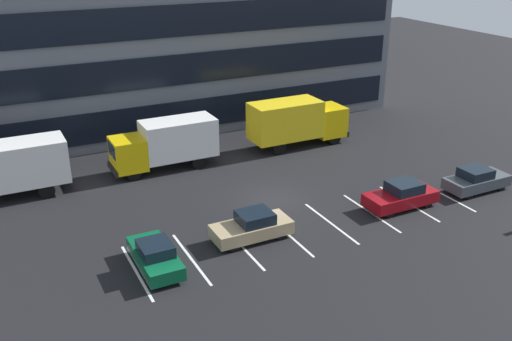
{
  "coord_description": "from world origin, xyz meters",
  "views": [
    {
      "loc": [
        -15.28,
        -28.02,
        15.24
      ],
      "look_at": [
        -0.41,
        1.44,
        1.4
      ],
      "focal_mm": 40.21,
      "sensor_mm": 36.0,
      "label": 1
    }
  ],
  "objects_px": {
    "box_truck_yellow": "(166,143)",
    "sedan_forest": "(155,256)",
    "sedan_maroon": "(401,196)",
    "box_truck_yellow_all": "(296,121)",
    "box_truck_orange": "(6,168)",
    "sedan_tan": "(252,227)",
    "sedan_charcoal": "(476,180)"
  },
  "relations": [
    {
      "from": "sedan_forest",
      "to": "sedan_charcoal",
      "type": "distance_m",
      "value": 20.9
    },
    {
      "from": "sedan_charcoal",
      "to": "sedan_tan",
      "type": "distance_m",
      "value": 15.41
    },
    {
      "from": "box_truck_yellow_all",
      "to": "sedan_maroon",
      "type": "xyz_separation_m",
      "value": [
        0.22,
        -11.93,
        -1.27
      ]
    },
    {
      "from": "box_truck_yellow_all",
      "to": "sedan_tan",
      "type": "height_order",
      "value": "box_truck_yellow_all"
    },
    {
      "from": "box_truck_yellow",
      "to": "sedan_forest",
      "type": "bearing_deg",
      "value": -111.18
    },
    {
      "from": "box_truck_yellow_all",
      "to": "box_truck_yellow",
      "type": "bearing_deg",
      "value": 179.46
    },
    {
      "from": "sedan_tan",
      "to": "box_truck_orange",
      "type": "bearing_deg",
      "value": 134.36
    },
    {
      "from": "box_truck_orange",
      "to": "sedan_forest",
      "type": "height_order",
      "value": "box_truck_orange"
    },
    {
      "from": "box_truck_orange",
      "to": "sedan_tan",
      "type": "relative_size",
      "value": 1.75
    },
    {
      "from": "sedan_forest",
      "to": "box_truck_yellow_all",
      "type": "bearing_deg",
      "value": 38.55
    },
    {
      "from": "box_truck_orange",
      "to": "sedan_maroon",
      "type": "xyz_separation_m",
      "value": [
        20.62,
        -11.84,
        -1.21
      ]
    },
    {
      "from": "box_truck_orange",
      "to": "sedan_forest",
      "type": "relative_size",
      "value": 1.82
    },
    {
      "from": "box_truck_yellow_all",
      "to": "box_truck_orange",
      "type": "distance_m",
      "value": 20.4
    },
    {
      "from": "sedan_maroon",
      "to": "sedan_charcoal",
      "type": "bearing_deg",
      "value": -2.69
    },
    {
      "from": "sedan_maroon",
      "to": "sedan_tan",
      "type": "distance_m",
      "value": 9.61
    },
    {
      "from": "box_truck_yellow_all",
      "to": "sedan_maroon",
      "type": "bearing_deg",
      "value": -88.97
    },
    {
      "from": "sedan_maroon",
      "to": "box_truck_yellow",
      "type": "bearing_deg",
      "value": 131.04
    },
    {
      "from": "sedan_tan",
      "to": "sedan_maroon",
      "type": "bearing_deg",
      "value": -3.37
    },
    {
      "from": "sedan_charcoal",
      "to": "sedan_maroon",
      "type": "bearing_deg",
      "value": 177.31
    },
    {
      "from": "box_truck_yellow_all",
      "to": "sedan_tan",
      "type": "distance_m",
      "value": 14.79
    },
    {
      "from": "box_truck_yellow",
      "to": "box_truck_orange",
      "type": "relative_size",
      "value": 0.97
    },
    {
      "from": "box_truck_yellow",
      "to": "sedan_maroon",
      "type": "height_order",
      "value": "box_truck_yellow"
    },
    {
      "from": "box_truck_orange",
      "to": "sedan_maroon",
      "type": "height_order",
      "value": "box_truck_orange"
    },
    {
      "from": "box_truck_yellow_all",
      "to": "sedan_maroon",
      "type": "distance_m",
      "value": 12.0
    },
    {
      "from": "sedan_tan",
      "to": "sedan_forest",
      "type": "bearing_deg",
      "value": -174.85
    },
    {
      "from": "box_truck_yellow_all",
      "to": "sedan_forest",
      "type": "distance_m",
      "value": 19.08
    },
    {
      "from": "box_truck_yellow",
      "to": "sedan_forest",
      "type": "distance_m",
      "value": 12.88
    },
    {
      "from": "box_truck_orange",
      "to": "box_truck_yellow",
      "type": "bearing_deg",
      "value": 1.06
    },
    {
      "from": "box_truck_yellow_all",
      "to": "sedan_maroon",
      "type": "relative_size",
      "value": 1.75
    },
    {
      "from": "sedan_maroon",
      "to": "sedan_forest",
      "type": "bearing_deg",
      "value": 179.74
    },
    {
      "from": "sedan_forest",
      "to": "sedan_maroon",
      "type": "distance_m",
      "value": 15.1
    },
    {
      "from": "box_truck_orange",
      "to": "sedan_charcoal",
      "type": "relative_size",
      "value": 1.76
    }
  ]
}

